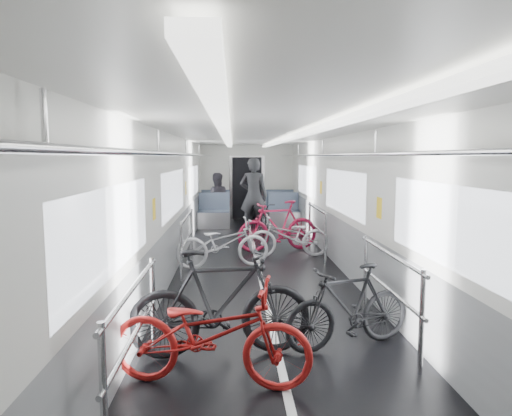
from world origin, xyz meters
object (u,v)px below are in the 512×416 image
Objects in this scene: bike_left_near at (210,334)px; bike_left_mid at (221,303)px; bike_right_near at (349,306)px; bike_right_far at (278,226)px; person_standing at (254,196)px; bike_aisle at (263,218)px; bike_right_mid at (289,236)px; person_seated at (216,199)px; bike_left_far at (223,243)px.

bike_left_near is 0.97× the size of bike_left_mid.
bike_left_mid is 1.24× the size of bike_right_near.
bike_left_mid is at bearing -27.51° from bike_right_far.
bike_right_near is at bearing 107.54° from person_standing.
bike_left_near is at bearing 96.88° from person_standing.
bike_left_near is at bearing 166.97° from bike_left_mid.
bike_aisle is 0.80× the size of person_standing.
bike_aisle is (-0.34, 2.76, -0.01)m from bike_right_mid.
bike_right_far is 1.13× the size of bike_aisle.
bike_left_near reaches higher than bike_aisle.
bike_left_near is 9.52m from person_seated.
bike_left_far is 1.54m from bike_right_mid.
person_seated is at bearing 172.90° from bike_right_near.
person_seated is at bearing 130.76° from bike_aisle.
bike_left_mid is 1.08× the size of bike_left_far.
bike_right_far is (1.15, 1.40, 0.09)m from bike_left_far.
bike_right_near is at bearing -1.74° from bike_right_mid.
person_seated is (-1.28, 1.60, 0.36)m from bike_aisle.
bike_left_mid is at bearing -94.91° from bike_aisle.
bike_right_mid is at bearing -3.74° from bike_left_near.
bike_aisle is (-0.43, 7.17, -0.03)m from bike_right_near.
bike_left_mid is at bearing -102.08° from bike_right_near.
person_standing is (-0.25, 0.10, 0.58)m from bike_aisle.
bike_left_near is at bearing -17.44° from bike_right_mid.
bike_left_mid is 1.13× the size of bike_right_mid.
bike_right_far reaches higher than bike_left_near.
bike_left_near is 5.32m from bike_right_mid.
bike_right_mid is at bearing 163.03° from bike_right_near.
bike_left_near reaches higher than bike_left_far.
bike_right_mid is 1.05× the size of person_seated.
bike_aisle is (-0.17, 2.16, -0.12)m from bike_right_far.
bike_right_near is 8.94m from person_seated.
bike_left_mid is 1.36m from bike_right_near.
bike_left_mid reaches higher than bike_right_far.
bike_left_near is 1.61m from bike_right_near.
bike_left_far is at bearing -103.12° from bike_aisle.
bike_left_near is at bearing 88.90° from person_seated.
bike_aisle is at bearing -175.83° from bike_right_mid.
bike_right_far is at bearing -83.23° from bike_aisle.
bike_right_near is at bearing -89.51° from bike_left_mid.
bike_left_near is 4.35m from bike_left_far.
person_standing is at bearing 160.35° from bike_aisle.
bike_left_far is 1.15× the size of bike_right_near.
person_seated reaches higher than bike_aisle.
bike_left_mid is at bearing 97.06° from person_standing.
bike_left_far is at bearing -4.59° from bike_left_mid.
bike_left_mid is at bearing 3.32° from bike_left_near.
person_seated reaches higher than bike_left_mid.
bike_aisle is at bearing 168.96° from bike_right_far.
person_seated is (-0.30, 5.17, 0.33)m from bike_left_far.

